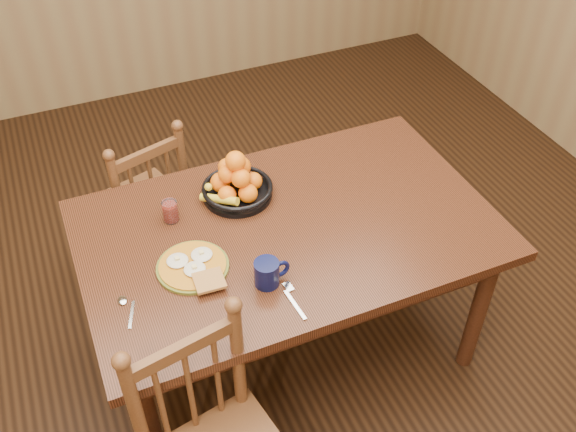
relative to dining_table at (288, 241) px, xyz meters
name	(u,v)px	position (x,y,z in m)	size (l,w,h in m)	color
room	(288,91)	(0.00, 0.00, 0.68)	(4.52, 5.02, 2.72)	black
dining_table	(288,241)	(0.00, 0.00, 0.00)	(1.60, 1.00, 0.75)	black
chair_far	(144,206)	(-0.45, 0.71, -0.23)	(0.50, 0.49, 0.89)	#4B2916
breakfast_plate	(194,266)	(-0.40, -0.08, 0.10)	(0.26, 0.29, 0.04)	#59601E
fork	(293,299)	(-0.13, -0.35, 0.09)	(0.04, 0.18, 0.00)	silver
spoon	(125,305)	(-0.67, -0.15, 0.09)	(0.06, 0.16, 0.01)	silver
coffee_mug	(268,273)	(-0.18, -0.25, 0.14)	(0.13, 0.09, 0.10)	#090D33
juice_glass	(170,212)	(-0.41, 0.21, 0.13)	(0.06, 0.06, 0.09)	silver
fruit_bowl	(236,183)	(-0.12, 0.25, 0.15)	(0.29, 0.29, 0.22)	black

